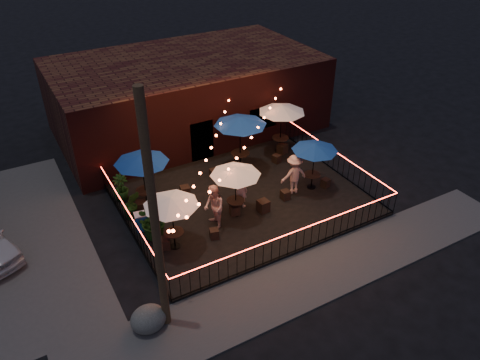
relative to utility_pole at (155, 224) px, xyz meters
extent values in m
plane|color=black|center=(5.40, 2.60, -4.00)|extent=(110.00, 110.00, 0.00)
cube|color=black|center=(5.40, 4.60, -3.92)|extent=(10.00, 8.00, 0.15)
cube|color=#44413F|center=(5.40, -0.65, -3.98)|extent=(18.00, 2.50, 0.05)
cube|color=black|center=(6.40, 12.60, -2.00)|extent=(14.00, 8.00, 4.00)
cube|color=black|center=(5.40, 8.72, -2.90)|extent=(1.20, 0.24, 2.20)
cube|color=black|center=(8.90, 8.72, -2.40)|extent=(1.60, 0.24, 1.20)
cylinder|color=#3D2619|center=(0.00, 0.00, 0.00)|extent=(0.26, 0.26, 8.00)
cube|color=black|center=(5.40, 0.60, -3.77)|extent=(10.00, 0.04, 0.04)
cube|color=black|center=(5.40, 0.60, -2.85)|extent=(10.00, 0.04, 0.04)
cube|color=red|center=(5.40, 0.60, -2.82)|extent=(10.00, 0.03, 0.02)
cube|color=black|center=(0.40, 4.60, -3.77)|extent=(0.04, 8.00, 0.04)
cube|color=black|center=(0.40, 4.60, -2.85)|extent=(0.04, 8.00, 0.04)
cube|color=red|center=(0.40, 4.60, -2.82)|extent=(0.03, 8.00, 0.02)
cube|color=black|center=(10.40, 4.60, -3.77)|extent=(0.04, 8.00, 0.04)
cube|color=black|center=(10.40, 4.60, -2.85)|extent=(0.04, 8.00, 0.04)
cube|color=red|center=(10.40, 4.60, -2.82)|extent=(0.03, 8.00, 0.02)
cylinder|color=black|center=(1.60, 3.13, -3.84)|extent=(0.41, 0.41, 0.03)
cylinder|color=black|center=(1.60, 3.13, -3.50)|extent=(0.06, 0.06, 0.67)
cylinder|color=black|center=(1.60, 3.13, -3.16)|extent=(0.75, 0.75, 0.04)
cylinder|color=black|center=(1.60, 3.13, -2.73)|extent=(0.04, 0.04, 2.25)
cone|color=white|center=(1.60, 3.13, -1.74)|extent=(2.44, 2.44, 0.33)
cylinder|color=black|center=(1.60, 6.24, -3.83)|extent=(0.45, 0.45, 0.03)
cylinder|color=black|center=(1.60, 6.24, -3.47)|extent=(0.06, 0.06, 0.74)
cylinder|color=black|center=(1.60, 6.24, -3.09)|extent=(0.82, 0.82, 0.04)
cylinder|color=black|center=(1.60, 6.24, -2.62)|extent=(0.05, 0.05, 2.46)
cone|color=navy|center=(1.60, 6.24, -1.54)|extent=(2.83, 2.83, 0.36)
cylinder|color=black|center=(4.61, 3.79, -3.84)|extent=(0.41, 0.41, 0.03)
cylinder|color=black|center=(4.61, 3.79, -3.50)|extent=(0.06, 0.06, 0.67)
cylinder|color=black|center=(4.61, 3.79, -3.16)|extent=(0.75, 0.75, 0.04)
cylinder|color=black|center=(4.61, 3.79, -2.73)|extent=(0.04, 0.04, 2.25)
cone|color=white|center=(4.61, 3.79, -1.74)|extent=(2.72, 2.72, 0.33)
cylinder|color=black|center=(6.61, 6.95, -3.83)|extent=(0.49, 0.49, 0.03)
cylinder|color=black|center=(6.61, 6.95, -3.44)|extent=(0.07, 0.07, 0.81)
cylinder|color=black|center=(6.61, 6.95, -3.02)|extent=(0.90, 0.90, 0.04)
cylinder|color=black|center=(6.61, 6.95, -2.51)|extent=(0.05, 0.05, 2.69)
cone|color=navy|center=(6.61, 6.95, -1.33)|extent=(3.20, 3.20, 0.39)
cylinder|color=black|center=(8.59, 3.89, -3.84)|extent=(0.41, 0.41, 0.03)
cylinder|color=black|center=(8.59, 3.89, -3.51)|extent=(0.06, 0.06, 0.67)
cylinder|color=black|center=(8.59, 3.89, -3.16)|extent=(0.74, 0.74, 0.04)
cylinder|color=black|center=(8.59, 3.89, -2.74)|extent=(0.04, 0.04, 2.22)
cone|color=navy|center=(8.59, 3.89, -1.76)|extent=(2.22, 2.22, 0.32)
cylinder|color=black|center=(9.20, 7.40, -3.83)|extent=(0.47, 0.47, 0.03)
cylinder|color=black|center=(9.20, 7.40, -3.46)|extent=(0.06, 0.06, 0.76)
cylinder|color=black|center=(9.20, 7.40, -3.06)|extent=(0.85, 0.85, 0.04)
cylinder|color=black|center=(9.20, 7.40, -2.58)|extent=(0.05, 0.05, 2.55)
cone|color=white|center=(9.20, 7.40, -1.46)|extent=(2.64, 2.64, 0.37)
cube|color=black|center=(1.25, 3.25, -3.62)|extent=(0.51, 0.51, 0.46)
cube|color=black|center=(3.13, 2.86, -3.65)|extent=(0.41, 0.41, 0.40)
cube|color=black|center=(1.24, 5.88, -3.59)|extent=(0.51, 0.51, 0.51)
cube|color=black|center=(3.32, 6.08, -3.61)|extent=(0.46, 0.46, 0.47)
cube|color=black|center=(4.57, 3.81, -3.62)|extent=(0.47, 0.47, 0.46)
cube|color=black|center=(5.73, 3.43, -3.59)|extent=(0.47, 0.47, 0.52)
cube|color=black|center=(5.11, 6.78, -3.63)|extent=(0.41, 0.41, 0.45)
cube|color=black|center=(6.26, 6.52, -3.63)|extent=(0.46, 0.46, 0.44)
cube|color=black|center=(7.04, 3.70, -3.64)|extent=(0.36, 0.36, 0.42)
cube|color=black|center=(9.18, 3.61, -3.65)|extent=(0.41, 0.41, 0.40)
cube|color=black|center=(8.44, 6.54, -3.64)|extent=(0.42, 0.42, 0.41)
cube|color=black|center=(9.19, 7.16, -3.60)|extent=(0.52, 0.52, 0.50)
imported|color=#DFAB96|center=(5.11, 4.23, -3.00)|extent=(0.61, 0.73, 1.70)
imported|color=tan|center=(3.46, 3.48, -2.89)|extent=(0.82, 1.01, 1.92)
imported|color=#E0A896|center=(7.64, 3.98, -2.92)|extent=(1.26, 0.80, 1.87)
imported|color=#10400D|center=(1.18, 4.10, -3.10)|extent=(1.54, 1.39, 1.49)
imported|color=#1E3E12|center=(0.80, 5.67, -3.19)|extent=(0.83, 0.72, 1.32)
imported|color=#183C13|center=(0.80, 7.17, -3.25)|extent=(0.74, 0.74, 1.19)
cube|color=blue|center=(0.90, 4.74, -3.49)|extent=(0.59, 0.46, 0.72)
cube|color=silver|center=(0.90, 4.74, -3.11)|extent=(0.64, 0.50, 0.05)
ellipsoid|color=#454540|center=(-0.57, 0.07, -3.61)|extent=(1.05, 0.91, 0.79)
camera|label=1|loc=(-2.94, -9.99, 7.95)|focal=35.00mm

